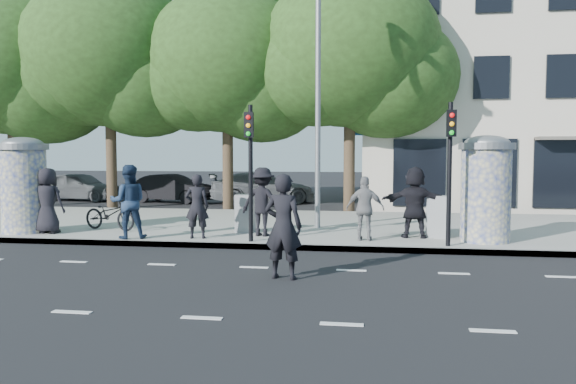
% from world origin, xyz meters
% --- Properties ---
extents(ground, '(120.00, 120.00, 0.00)m').
position_xyz_m(ground, '(0.00, 0.00, 0.00)').
color(ground, black).
rests_on(ground, ground).
extents(sidewalk, '(40.00, 8.00, 0.15)m').
position_xyz_m(sidewalk, '(0.00, 7.50, 0.07)').
color(sidewalk, gray).
rests_on(sidewalk, ground).
extents(curb, '(40.00, 0.10, 0.16)m').
position_xyz_m(curb, '(0.00, 3.55, 0.07)').
color(curb, slate).
rests_on(curb, ground).
extents(lane_dash_near, '(32.00, 0.12, 0.01)m').
position_xyz_m(lane_dash_near, '(0.00, -2.20, 0.00)').
color(lane_dash_near, silver).
rests_on(lane_dash_near, ground).
extents(lane_dash_far, '(32.00, 0.12, 0.01)m').
position_xyz_m(lane_dash_far, '(0.00, 1.40, 0.00)').
color(lane_dash_far, silver).
rests_on(lane_dash_far, ground).
extents(ad_column_left, '(1.36, 1.36, 2.65)m').
position_xyz_m(ad_column_left, '(-7.20, 4.50, 1.54)').
color(ad_column_left, beige).
rests_on(ad_column_left, sidewalk).
extents(ad_column_right, '(1.36, 1.36, 2.65)m').
position_xyz_m(ad_column_right, '(5.20, 4.70, 1.54)').
color(ad_column_right, beige).
rests_on(ad_column_right, sidewalk).
extents(traffic_pole_near, '(0.22, 0.31, 3.40)m').
position_xyz_m(traffic_pole_near, '(-0.60, 3.79, 2.23)').
color(traffic_pole_near, black).
rests_on(traffic_pole_near, sidewalk).
extents(traffic_pole_far, '(0.22, 0.31, 3.40)m').
position_xyz_m(traffic_pole_far, '(4.20, 3.79, 2.23)').
color(traffic_pole_far, black).
rests_on(traffic_pole_far, sidewalk).
extents(street_lamp, '(0.25, 0.93, 8.00)m').
position_xyz_m(street_lamp, '(0.80, 6.63, 4.79)').
color(street_lamp, slate).
rests_on(street_lamp, sidewalk).
extents(tree_far_left, '(7.20, 7.20, 9.26)m').
position_xyz_m(tree_far_left, '(-13.00, 12.50, 6.19)').
color(tree_far_left, '#38281C').
rests_on(tree_far_left, ground).
extents(tree_mid_left, '(7.20, 7.20, 9.57)m').
position_xyz_m(tree_mid_left, '(-8.50, 12.50, 6.50)').
color(tree_mid_left, '#38281C').
rests_on(tree_mid_left, ground).
extents(tree_near_left, '(6.80, 6.80, 8.97)m').
position_xyz_m(tree_near_left, '(-3.50, 12.70, 6.06)').
color(tree_near_left, '#38281C').
rests_on(tree_near_left, ground).
extents(tree_center, '(7.00, 7.00, 9.30)m').
position_xyz_m(tree_center, '(1.50, 12.30, 6.31)').
color(tree_center, '#38281C').
rests_on(tree_center, ground).
extents(building, '(20.30, 15.85, 12.00)m').
position_xyz_m(building, '(12.00, 19.99, 5.99)').
color(building, beige).
rests_on(building, ground).
extents(ped_a, '(0.91, 0.61, 1.81)m').
position_xyz_m(ped_a, '(-6.42, 4.38, 1.05)').
color(ped_a, black).
rests_on(ped_a, sidewalk).
extents(ped_b, '(0.68, 0.51, 1.67)m').
position_xyz_m(ped_b, '(-2.09, 4.12, 0.99)').
color(ped_b, black).
rests_on(ped_b, sidewalk).
extents(ped_c, '(1.13, 1.01, 1.91)m').
position_xyz_m(ped_c, '(-3.84, 3.85, 1.11)').
color(ped_c, '#1D2F4A').
rests_on(ped_c, sidewalk).
extents(ped_d, '(1.29, 0.90, 1.83)m').
position_xyz_m(ped_d, '(-0.49, 4.82, 1.06)').
color(ped_d, black).
rests_on(ped_d, sidewalk).
extents(ped_e, '(0.99, 0.62, 1.63)m').
position_xyz_m(ped_e, '(2.23, 4.38, 0.97)').
color(ped_e, gray).
rests_on(ped_e, sidewalk).
extents(ped_f, '(1.75, 0.70, 1.86)m').
position_xyz_m(ped_f, '(3.50, 5.09, 1.08)').
color(ped_f, black).
rests_on(ped_f, sidewalk).
extents(man_road, '(0.79, 0.59, 1.98)m').
position_xyz_m(man_road, '(0.76, 0.48, 0.99)').
color(man_road, black).
rests_on(man_road, ground).
extents(bicycle, '(1.09, 1.88, 0.93)m').
position_xyz_m(bicycle, '(-5.05, 5.27, 0.62)').
color(bicycle, black).
rests_on(bicycle, sidewalk).
extents(cabinet_left, '(0.55, 0.43, 1.06)m').
position_xyz_m(cabinet_left, '(-1.10, 5.39, 0.68)').
color(cabinet_left, gray).
rests_on(cabinet_left, sidewalk).
extents(cabinet_right, '(0.63, 0.54, 1.11)m').
position_xyz_m(cabinet_right, '(4.10, 5.17, 0.70)').
color(cabinet_right, gray).
rests_on(cabinet_right, sidewalk).
extents(car_left, '(2.11, 4.31, 1.41)m').
position_xyz_m(car_left, '(-11.95, 16.14, 0.71)').
color(car_left, '#55595C').
rests_on(car_left, ground).
extents(car_mid, '(2.26, 4.28, 1.34)m').
position_xyz_m(car_mid, '(-7.04, 15.75, 0.67)').
color(car_mid, black).
rests_on(car_mid, ground).
extents(car_right, '(3.48, 5.33, 1.44)m').
position_xyz_m(car_right, '(-2.74, 16.09, 0.72)').
color(car_right, slate).
rests_on(car_right, ground).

